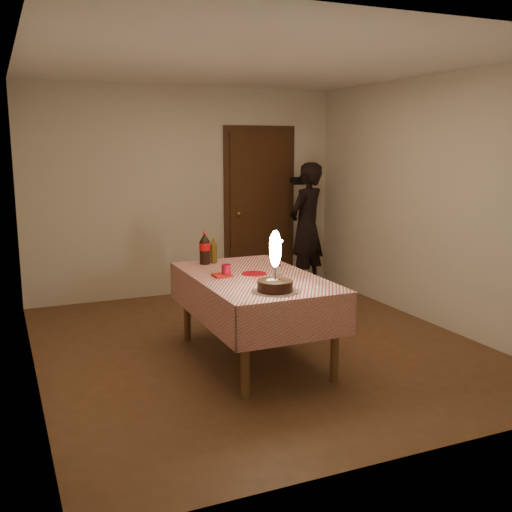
% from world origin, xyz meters
% --- Properties ---
extents(ground, '(4.00, 4.50, 0.01)m').
position_xyz_m(ground, '(0.00, 0.00, 0.00)').
color(ground, brown).
rests_on(ground, ground).
extents(room_shell, '(4.04, 4.54, 2.62)m').
position_xyz_m(room_shell, '(0.03, 0.08, 1.65)').
color(room_shell, beige).
rests_on(room_shell, ground).
extents(dining_table, '(1.02, 1.72, 0.77)m').
position_xyz_m(dining_table, '(-0.18, -0.31, 0.66)').
color(dining_table, brown).
rests_on(dining_table, ground).
extents(birthday_cake, '(0.35, 0.35, 0.48)m').
position_xyz_m(birthday_cake, '(-0.25, -0.90, 0.88)').
color(birthday_cake, white).
rests_on(birthday_cake, dining_table).
extents(red_plate, '(0.22, 0.22, 0.01)m').
position_xyz_m(red_plate, '(-0.15, -0.25, 0.77)').
color(red_plate, red).
rests_on(red_plate, dining_table).
extents(red_cup, '(0.08, 0.08, 0.10)m').
position_xyz_m(red_cup, '(-0.40, -0.21, 0.82)').
color(red_cup, '#AD0C22').
rests_on(red_cup, dining_table).
extents(clear_cup, '(0.07, 0.07, 0.09)m').
position_xyz_m(clear_cup, '(0.01, -0.39, 0.81)').
color(clear_cup, white).
rests_on(clear_cup, dining_table).
extents(napkin_stack, '(0.15, 0.15, 0.02)m').
position_xyz_m(napkin_stack, '(-0.44, -0.23, 0.78)').
color(napkin_stack, '#AD1A13').
rests_on(napkin_stack, dining_table).
extents(cola_bottle, '(0.10, 0.10, 0.32)m').
position_xyz_m(cola_bottle, '(-0.41, 0.35, 0.92)').
color(cola_bottle, black).
rests_on(cola_bottle, dining_table).
extents(amber_bottle_left, '(0.06, 0.06, 0.26)m').
position_xyz_m(amber_bottle_left, '(-0.31, 0.36, 0.88)').
color(amber_bottle_left, '#573C0F').
rests_on(amber_bottle_left, dining_table).
extents(photographer, '(0.72, 0.65, 1.66)m').
position_xyz_m(photographer, '(1.50, 1.85, 0.83)').
color(photographer, black).
rests_on(photographer, ground).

